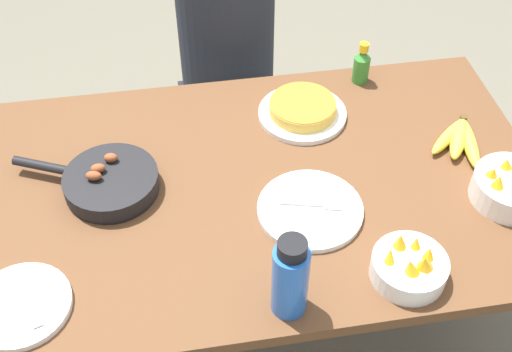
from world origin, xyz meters
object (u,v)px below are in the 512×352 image
object	(u,v)px
skillet	(109,182)
empty_plate_far_left	(21,306)
fruit_bowl_mango	(409,266)
banana_bunch	(460,139)
fruit_bowl_citrus	(511,187)
frittata_plate_center	(303,110)
person_figure	(229,92)
hot_sauce_bottle	(362,65)
empty_plate_near_front	(310,210)
water_bottle	(290,278)

from	to	relation	value
skillet	empty_plate_far_left	world-z (taller)	skillet
empty_plate_far_left	fruit_bowl_mango	bearing A→B (deg)	-3.63
banana_bunch	fruit_bowl_citrus	world-z (taller)	fruit_bowl_citrus
skillet	frittata_plate_center	size ratio (longest dim) A/B	1.48
person_figure	fruit_bowl_citrus	bearing A→B (deg)	-54.52
banana_bunch	hot_sauce_bottle	world-z (taller)	hot_sauce_bottle
skillet	person_figure	size ratio (longest dim) A/B	0.30
frittata_plate_center	empty_plate_near_front	size ratio (longest dim) A/B	0.96
fruit_bowl_citrus	person_figure	distance (m)	1.06
empty_plate_near_front	fruit_bowl_citrus	xyz separation A→B (m)	(0.50, -0.04, 0.03)
banana_bunch	empty_plate_far_left	world-z (taller)	banana_bunch
banana_bunch	fruit_bowl_mango	bearing A→B (deg)	-125.33
banana_bunch	empty_plate_near_front	world-z (taller)	banana_bunch
banana_bunch	water_bottle	size ratio (longest dim) A/B	0.94
empty_plate_far_left	water_bottle	distance (m)	0.58
empty_plate_far_left	hot_sauce_bottle	bearing A→B (deg)	34.93
banana_bunch	hot_sauce_bottle	distance (m)	0.37
skillet	empty_plate_far_left	xyz separation A→B (m)	(-0.19, -0.32, -0.02)
empty_plate_near_front	person_figure	world-z (taller)	person_figure
empty_plate_near_front	skillet	bearing A→B (deg)	162.04
skillet	empty_plate_near_front	xyz separation A→B (m)	(0.48, -0.16, -0.02)
empty_plate_far_left	fruit_bowl_mango	xyz separation A→B (m)	(0.84, -0.05, 0.03)
fruit_bowl_mango	empty_plate_far_left	bearing A→B (deg)	176.37
fruit_bowl_citrus	water_bottle	world-z (taller)	water_bottle
skillet	hot_sauce_bottle	world-z (taller)	hot_sauce_bottle
empty_plate_near_front	frittata_plate_center	bearing A→B (deg)	80.80
skillet	empty_plate_far_left	size ratio (longest dim) A/B	1.68
empty_plate_far_left	person_figure	distance (m)	1.15
empty_plate_far_left	hot_sauce_bottle	size ratio (longest dim) A/B	1.65
skillet	empty_plate_near_front	bearing A→B (deg)	-173.70
frittata_plate_center	person_figure	bearing A→B (deg)	109.50
empty_plate_near_front	hot_sauce_bottle	size ratio (longest dim) A/B	1.96
fruit_bowl_citrus	hot_sauce_bottle	xyz separation A→B (m)	(-0.23, 0.52, 0.02)
frittata_plate_center	fruit_bowl_mango	bearing A→B (deg)	-78.62
empty_plate_far_left	banana_bunch	bearing A→B (deg)	16.77
frittata_plate_center	empty_plate_far_left	world-z (taller)	frittata_plate_center
empty_plate_near_front	water_bottle	size ratio (longest dim) A/B	1.19
fruit_bowl_mango	fruit_bowl_citrus	bearing A→B (deg)	29.65
empty_plate_near_front	hot_sauce_bottle	distance (m)	0.56
hot_sauce_bottle	person_figure	world-z (taller)	person_figure
hot_sauce_bottle	frittata_plate_center	bearing A→B (deg)	-147.16
skillet	person_figure	world-z (taller)	person_figure
fruit_bowl_mango	fruit_bowl_citrus	xyz separation A→B (m)	(0.32, 0.18, 0.00)
banana_bunch	empty_plate_far_left	xyz separation A→B (m)	(-1.12, -0.34, -0.01)
empty_plate_near_front	hot_sauce_bottle	world-z (taller)	hot_sauce_bottle
banana_bunch	fruit_bowl_mango	world-z (taller)	fruit_bowl_mango
water_bottle	hot_sauce_bottle	xyz separation A→B (m)	(0.37, 0.74, -0.05)
empty_plate_near_front	water_bottle	world-z (taller)	water_bottle
empty_plate_far_left	person_figure	bearing A→B (deg)	59.43
water_bottle	hot_sauce_bottle	size ratio (longest dim) A/B	1.65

